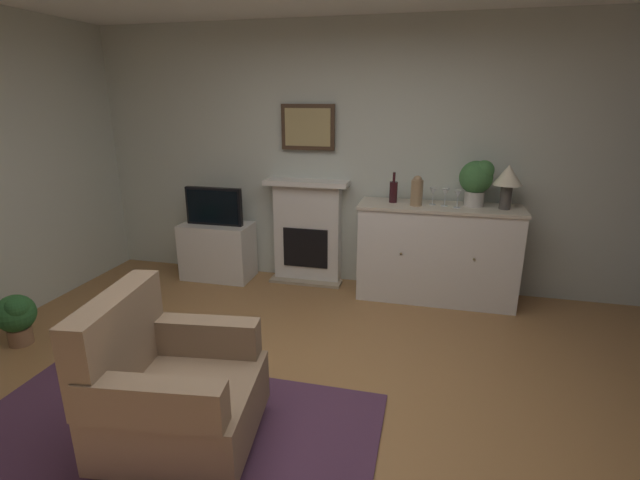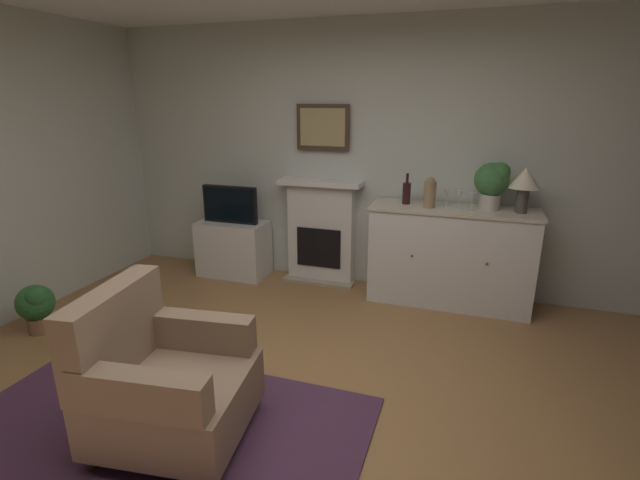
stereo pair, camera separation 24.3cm
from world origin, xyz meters
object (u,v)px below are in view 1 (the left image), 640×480
at_px(tv_cabinet, 218,251).
at_px(potted_plant_fern, 16,315).
at_px(wine_glass_right, 458,195).
at_px(table_lamp, 508,178).
at_px(wine_bottle, 393,191).
at_px(fireplace_unit, 308,231).
at_px(tv_set, 214,206).
at_px(armchair, 170,388).
at_px(potted_plant_small, 477,179).
at_px(sideboard_cabinet, 437,253).
at_px(wine_glass_left, 433,192).
at_px(wine_glass_center, 445,193).
at_px(framed_picture, 308,127).
at_px(vase_decorative, 417,191).

relative_size(tv_cabinet, potted_plant_fern, 1.74).
bearing_deg(wine_glass_right, table_lamp, 7.98).
bearing_deg(tv_cabinet, table_lamp, -0.30).
distance_m(wine_bottle, potted_plant_fern, 3.38).
xyz_separation_m(fireplace_unit, tv_cabinet, (-0.98, -0.16, -0.24)).
xyz_separation_m(tv_set, potted_plant_fern, (-0.91, -1.70, -0.55)).
height_order(potted_plant_fern, armchair, armchair).
xyz_separation_m(tv_set, potted_plant_small, (2.62, 0.05, 0.39)).
distance_m(sideboard_cabinet, wine_glass_left, 0.60).
distance_m(sideboard_cabinet, wine_glass_right, 0.61).
height_order(potted_plant_small, armchair, potted_plant_small).
bearing_deg(tv_cabinet, wine_glass_right, -1.71).
relative_size(table_lamp, potted_plant_fern, 0.93).
xyz_separation_m(wine_glass_center, wine_glass_right, (0.11, -0.05, 0.00)).
bearing_deg(wine_glass_right, wine_glass_left, 160.85).
bearing_deg(framed_picture, tv_cabinet, -167.99).
relative_size(framed_picture, table_lamp, 1.37).
bearing_deg(wine_glass_right, armchair, -123.30).
bearing_deg(potted_plant_small, framed_picture, 173.86).
height_order(framed_picture, wine_bottle, framed_picture).
distance_m(wine_bottle, armchair, 2.74).
height_order(wine_glass_left, potted_plant_fern, wine_glass_left).
xyz_separation_m(sideboard_cabinet, potted_plant_small, (0.31, 0.05, 0.73)).
height_order(framed_picture, wine_glass_left, framed_picture).
bearing_deg(wine_bottle, fireplace_unit, 171.09).
distance_m(wine_bottle, tv_set, 1.89).
distance_m(table_lamp, tv_cabinet, 3.02).
xyz_separation_m(wine_glass_right, potted_plant_small, (0.16, 0.10, 0.13)).
bearing_deg(armchair, framed_picture, 88.42).
bearing_deg(table_lamp, wine_bottle, 177.92).
relative_size(fireplace_unit, wine_glass_center, 6.67).
xyz_separation_m(framed_picture, potted_plant_fern, (-1.89, -1.93, -1.37)).
bearing_deg(tv_cabinet, framed_picture, 12.01).
bearing_deg(sideboard_cabinet, wine_glass_right, -21.86).
bearing_deg(vase_decorative, table_lamp, 3.64).
height_order(framed_picture, armchair, framed_picture).
relative_size(fireplace_unit, framed_picture, 2.00).
bearing_deg(armchair, sideboard_cabinet, 59.84).
relative_size(fireplace_unit, armchair, 1.20).
bearing_deg(tv_cabinet, armchair, -69.78).
height_order(table_lamp, vase_decorative, table_lamp).
xyz_separation_m(wine_glass_center, armchair, (-1.45, -2.42, -0.68)).
height_order(table_lamp, potted_plant_fern, table_lamp).
xyz_separation_m(sideboard_cabinet, table_lamp, (0.56, 0.00, 0.75)).
height_order(wine_glass_left, potted_plant_small, potted_plant_small).
bearing_deg(vase_decorative, armchair, -116.57).
bearing_deg(armchair, potted_plant_small, 55.25).
bearing_deg(table_lamp, potted_plant_small, 170.02).
bearing_deg(wine_glass_center, potted_plant_fern, -152.46).
bearing_deg(table_lamp, armchair, -129.10).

